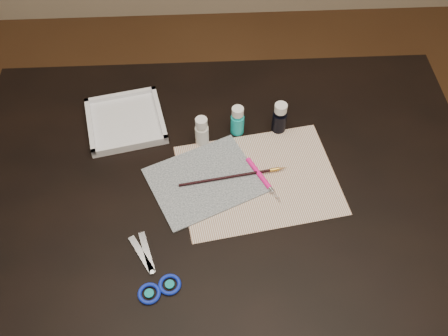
{
  "coord_description": "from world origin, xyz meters",
  "views": [
    {
      "loc": [
        -0.04,
        -0.74,
        1.76
      ],
      "look_at": [
        0.0,
        0.0,
        0.8
      ],
      "focal_mm": 40.0,
      "sensor_mm": 36.0,
      "label": 1
    }
  ],
  "objects_px": {
    "paper": "(258,179)",
    "palette_tray": "(125,121)",
    "scissors": "(146,267)",
    "paint_bottle_navy": "(280,117)",
    "paint_bottle_cyan": "(237,120)",
    "paint_bottle_white": "(202,131)",
    "canvas": "(204,180)"
  },
  "relations": [
    {
      "from": "paper",
      "to": "palette_tray",
      "type": "distance_m",
      "value": 0.4
    },
    {
      "from": "paper",
      "to": "paint_bottle_navy",
      "type": "relative_size",
      "value": 4.18
    },
    {
      "from": "canvas",
      "to": "palette_tray",
      "type": "height_order",
      "value": "palette_tray"
    },
    {
      "from": "canvas",
      "to": "paint_bottle_white",
      "type": "distance_m",
      "value": 0.14
    },
    {
      "from": "scissors",
      "to": "palette_tray",
      "type": "xyz_separation_m",
      "value": [
        -0.08,
        0.44,
        0.01
      ]
    },
    {
      "from": "paper",
      "to": "palette_tray",
      "type": "relative_size",
      "value": 1.92
    },
    {
      "from": "paper",
      "to": "paint_bottle_cyan",
      "type": "xyz_separation_m",
      "value": [
        -0.04,
        0.16,
        0.04
      ]
    },
    {
      "from": "paper",
      "to": "scissors",
      "type": "xyz_separation_m",
      "value": [
        -0.27,
        -0.23,
        0.0
      ]
    },
    {
      "from": "canvas",
      "to": "paint_bottle_navy",
      "type": "height_order",
      "value": "paint_bottle_navy"
    },
    {
      "from": "palette_tray",
      "to": "paint_bottle_navy",
      "type": "bearing_deg",
      "value": -5.66
    },
    {
      "from": "canvas",
      "to": "palette_tray",
      "type": "distance_m",
      "value": 0.29
    },
    {
      "from": "paint_bottle_white",
      "to": "paint_bottle_navy",
      "type": "xyz_separation_m",
      "value": [
        0.21,
        0.03,
        0.0
      ]
    },
    {
      "from": "paint_bottle_white",
      "to": "paint_bottle_cyan",
      "type": "bearing_deg",
      "value": 19.02
    },
    {
      "from": "paint_bottle_cyan",
      "to": "paper",
      "type": "bearing_deg",
      "value": -75.44
    },
    {
      "from": "scissors",
      "to": "paper",
      "type": "bearing_deg",
      "value": -79.42
    },
    {
      "from": "scissors",
      "to": "palette_tray",
      "type": "height_order",
      "value": "palette_tray"
    },
    {
      "from": "paper",
      "to": "paint_bottle_white",
      "type": "bearing_deg",
      "value": 136.34
    },
    {
      "from": "paint_bottle_white",
      "to": "paper",
      "type": "bearing_deg",
      "value": -43.66
    },
    {
      "from": "scissors",
      "to": "canvas",
      "type": "bearing_deg",
      "value": -59.95
    },
    {
      "from": "paint_bottle_cyan",
      "to": "paint_bottle_navy",
      "type": "xyz_separation_m",
      "value": [
        0.11,
        0.0,
        0.0
      ]
    },
    {
      "from": "paint_bottle_navy",
      "to": "palette_tray",
      "type": "xyz_separation_m",
      "value": [
        -0.42,
        0.04,
        -0.03
      ]
    },
    {
      "from": "palette_tray",
      "to": "paint_bottle_cyan",
      "type": "bearing_deg",
      "value": -8.12
    },
    {
      "from": "paint_bottle_navy",
      "to": "paper",
      "type": "bearing_deg",
      "value": -112.68
    },
    {
      "from": "scissors",
      "to": "palette_tray",
      "type": "relative_size",
      "value": 0.96
    },
    {
      "from": "paint_bottle_white",
      "to": "scissors",
      "type": "relative_size",
      "value": 0.45
    },
    {
      "from": "paint_bottle_white",
      "to": "palette_tray",
      "type": "distance_m",
      "value": 0.22
    },
    {
      "from": "paint_bottle_navy",
      "to": "palette_tray",
      "type": "bearing_deg",
      "value": 174.34
    },
    {
      "from": "paper",
      "to": "scissors",
      "type": "height_order",
      "value": "scissors"
    },
    {
      "from": "palette_tray",
      "to": "canvas",
      "type": "bearing_deg",
      "value": -44.58
    },
    {
      "from": "canvas",
      "to": "scissors",
      "type": "height_order",
      "value": "scissors"
    },
    {
      "from": "paper",
      "to": "paint_bottle_cyan",
      "type": "bearing_deg",
      "value": 104.56
    },
    {
      "from": "canvas",
      "to": "paint_bottle_cyan",
      "type": "height_order",
      "value": "paint_bottle_cyan"
    }
  ]
}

